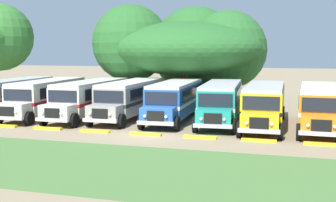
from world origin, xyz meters
name	(u,v)px	position (x,y,z in m)	size (l,w,h in m)	color
ground_plane	(147,134)	(0.00, 0.00, 0.00)	(220.00, 220.00, 0.00)	#937F60
foreground_grass_strip	(92,164)	(0.00, -7.63, 0.00)	(80.00, 8.45, 0.01)	#4C7538
parked_bus_slot_0	(12,95)	(-13.81, 5.48, 1.58)	(3.25, 10.92, 2.82)	silver
parked_bus_slot_1	(47,96)	(-10.51, 5.50, 1.58)	(3.37, 10.94, 2.82)	silver
parked_bus_slot_2	(91,97)	(-6.71, 5.69, 1.58)	(2.73, 10.85, 2.82)	silver
parked_bus_slot_3	(131,97)	(-3.58, 6.35, 1.58)	(2.79, 10.85, 2.82)	#9E9993
parked_bus_slot_4	(175,99)	(0.02, 6.38, 1.58)	(3.18, 10.91, 2.82)	#23519E
parked_bus_slot_5	(221,100)	(3.54, 6.38, 1.58)	(3.45, 10.96, 2.82)	teal
parked_bus_slot_6	(265,103)	(6.72, 5.48, 1.58)	(2.91, 10.87, 2.82)	yellow
parked_bus_slot_7	(319,104)	(10.34, 5.66, 1.58)	(2.82, 10.86, 2.82)	orange
curb_wheelstop_1	(4,126)	(-10.33, -0.27, 0.07)	(2.00, 0.36, 0.15)	yellow
curb_wheelstop_2	(48,128)	(-6.89, -0.27, 0.07)	(2.00, 0.36, 0.15)	yellow
curb_wheelstop_3	(95,131)	(-3.44, -0.27, 0.07)	(2.00, 0.36, 0.15)	yellow
curb_wheelstop_4	(146,134)	(0.00, -0.27, 0.07)	(2.00, 0.36, 0.15)	yellow
curb_wheelstop_5	(200,137)	(3.44, -0.27, 0.07)	(2.00, 0.36, 0.15)	yellow
curb_wheelstop_6	(259,140)	(6.89, -0.27, 0.07)	(2.00, 0.36, 0.15)	yellow
curb_wheelstop_7	(322,144)	(10.33, -0.27, 0.07)	(2.00, 0.36, 0.15)	yellow
broad_shade_tree	(187,49)	(-1.58, 16.16, 5.39)	(15.90, 15.77, 9.76)	brown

